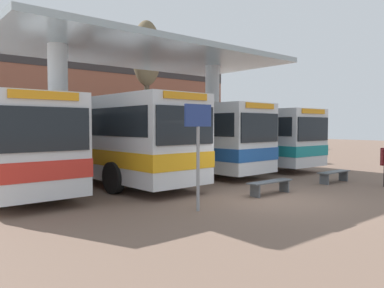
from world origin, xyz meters
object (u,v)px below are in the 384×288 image
object	(u,v)px
transit_bus_right_bay	(171,135)
info_sign_platform	(198,135)
transit_bus_far_right_bay	(229,135)
poplar_tree_behind_left	(147,56)
waiting_bench_mid_platform	(270,184)
waiting_bench_near_pillar	(334,174)
transit_bus_center_bay	(95,135)

from	to	relation	value
transit_bus_right_bay	info_sign_platform	xyz separation A→B (m)	(-5.02, -7.98, 0.25)
transit_bus_far_right_bay	poplar_tree_behind_left	size ratio (longest dim) A/B	1.10
info_sign_platform	poplar_tree_behind_left	xyz separation A→B (m)	(9.10, 16.52, 5.54)
transit_bus_far_right_bay	transit_bus_right_bay	bearing A→B (deg)	-1.72
transit_bus_right_bay	poplar_tree_behind_left	bearing A→B (deg)	-117.93
waiting_bench_mid_platform	poplar_tree_behind_left	distance (m)	18.67
transit_bus_right_bay	transit_bus_far_right_bay	world-z (taller)	transit_bus_right_bay
transit_bus_right_bay	waiting_bench_near_pillar	bearing A→B (deg)	105.81
transit_bus_center_bay	info_sign_platform	size ratio (longest dim) A/B	4.23
info_sign_platform	transit_bus_center_bay	bearing A→B (deg)	85.42
waiting_bench_near_pillar	info_sign_platform	distance (m)	7.76
transit_bus_center_bay	transit_bus_far_right_bay	xyz separation A→B (m)	(8.55, 0.21, -0.13)
transit_bus_center_bay	waiting_bench_near_pillar	bearing A→B (deg)	131.74
transit_bus_right_bay	waiting_bench_near_pillar	world-z (taller)	transit_bus_right_bay
info_sign_platform	poplar_tree_behind_left	size ratio (longest dim) A/B	0.28
waiting_bench_near_pillar	transit_bus_right_bay	bearing A→B (deg)	108.23
transit_bus_center_bay	transit_bus_far_right_bay	bearing A→B (deg)	179.56
waiting_bench_near_pillar	waiting_bench_mid_platform	bearing A→B (deg)	180.00
transit_bus_right_bay	waiting_bench_mid_platform	world-z (taller)	transit_bus_right_bay
transit_bus_far_right_bay	info_sign_platform	xyz separation A→B (m)	(-9.15, -7.79, 0.31)
transit_bus_far_right_bay	waiting_bench_near_pillar	bearing A→B (deg)	79.02
transit_bus_right_bay	info_sign_platform	bearing A→B (deg)	55.40
transit_bus_far_right_bay	waiting_bench_near_pillar	xyz separation A→B (m)	(-1.59, -7.52, -1.42)
transit_bus_far_right_bay	poplar_tree_behind_left	xyz separation A→B (m)	(-0.06, 8.73, 5.85)
waiting_bench_near_pillar	waiting_bench_mid_platform	distance (m)	4.11
transit_bus_center_bay	waiting_bench_mid_platform	distance (m)	7.99
waiting_bench_mid_platform	info_sign_platform	bearing A→B (deg)	-175.48
transit_bus_far_right_bay	info_sign_platform	size ratio (longest dim) A/B	3.89
info_sign_platform	transit_bus_far_right_bay	bearing A→B (deg)	40.39
transit_bus_far_right_bay	poplar_tree_behind_left	distance (m)	10.51
info_sign_platform	poplar_tree_behind_left	world-z (taller)	poplar_tree_behind_left
transit_bus_right_bay	info_sign_platform	world-z (taller)	transit_bus_right_bay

